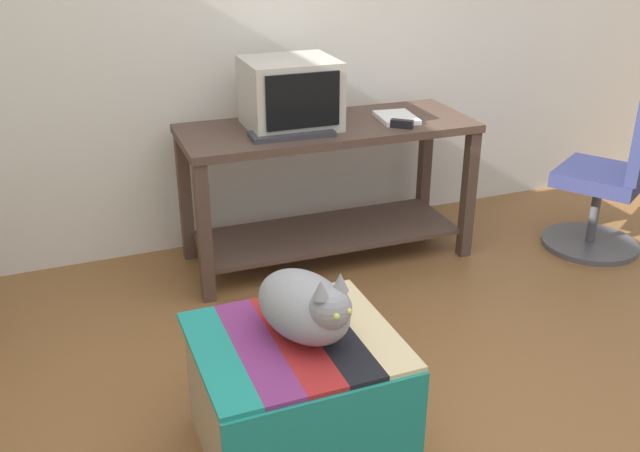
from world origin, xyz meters
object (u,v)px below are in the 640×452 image
Objects in this scene: book at (396,118)px; cat at (307,306)px; ottoman_with_blanket at (296,395)px; tv_monitor at (290,94)px; keyboard at (292,134)px; stapler at (402,124)px; office_chair at (611,183)px; desk at (327,169)px.

book reaches higher than cat.
ottoman_with_blanket is at bearing 169.00° from cat.
tv_monitor is at bearing 56.87° from cat.
tv_monitor reaches higher than keyboard.
cat is (0.04, 0.00, 0.34)m from ottoman_with_blanket.
tv_monitor is 0.57m from stapler.
tv_monitor reaches higher than office_chair.
stapler is at bearing -3.08° from keyboard.
keyboard is at bearing 56.91° from cat.
desk is 0.45m from stapler.
stapler is (0.50, -0.23, -0.14)m from tv_monitor.
book is at bearing 24.93° from stapler.
ottoman_with_blanket is at bearing -178.90° from stapler.
stapler is at bearing -46.08° from office_chair.
book is (0.59, 0.07, -0.00)m from keyboard.
keyboard is 1.65× the size of book.
tv_monitor is 0.50× the size of office_chair.
cat is at bearing 4.49° from ottoman_with_blanket.
keyboard is 1.75m from office_chair.
office_chair is at bearing -62.87° from stapler.
keyboard is (-0.23, -0.12, 0.25)m from desk.
office_chair is (2.06, 0.87, -0.18)m from cat.
desk is at bearing 100.72° from stapler.
tv_monitor is at bearing 170.03° from desk.
desk is 3.73× the size of keyboard.
desk is 3.29× the size of cat.
cat is (-0.39, -1.22, -0.18)m from keyboard.
book reaches higher than ottoman_with_blanket.
office_chair reaches higher than ottoman_with_blanket.
stapler reaches higher than keyboard.
keyboard is 0.45× the size of office_chair.
book is 0.14m from stapler.
book is (0.54, -0.09, -0.15)m from tv_monitor.
keyboard is 1.29m from cat.
book is 0.53× the size of cat.
stapler is (-0.04, -0.14, 0.01)m from book.
office_chair reaches higher than book.
desk is 1.52m from ottoman_with_blanket.
keyboard is 0.60m from book.
desk is 0.44m from tv_monitor.
keyboard is at bearing -106.49° from tv_monitor.
desk is 2.29× the size of ottoman_with_blanket.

